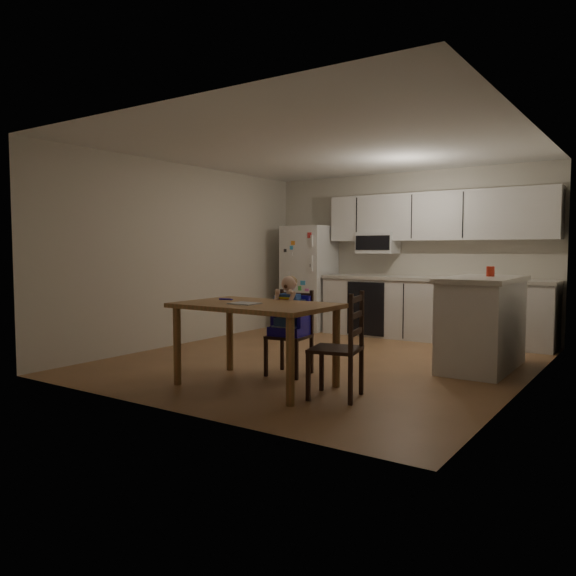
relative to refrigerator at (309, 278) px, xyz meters
The scene contains 10 objects.
room 2.31m from the refrigerator, 47.16° to the right, with size 4.52×5.01×2.51m.
refrigerator is the anchor object (origin of this frame).
kitchen_run 2.05m from the refrigerator, ahead, with size 3.37×0.62×2.15m.
kitchen_island 3.59m from the refrigerator, 25.59° to the right, with size 0.72×1.38×1.02m.
red_cup 3.52m from the refrigerator, 22.52° to the right, with size 0.09×0.09×0.11m, color red.
dining_table 3.93m from the refrigerator, 65.53° to the right, with size 1.50×0.96×0.80m.
napkin 4.00m from the refrigerator, 66.87° to the right, with size 0.26×0.22×0.01m, color #AAAAAF.
toddler_spoon 3.65m from the refrigerator, 71.74° to the right, with size 0.02×0.02×0.12m, color #1C12B6.
chair_booster 3.38m from the refrigerator, 61.29° to the right, with size 0.43×0.43×1.05m.
chair_side 4.35m from the refrigerator, 53.74° to the right, with size 0.50×0.50×0.95m.
Camera 1 is at (3.34, -5.69, 1.33)m, focal length 35.00 mm.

